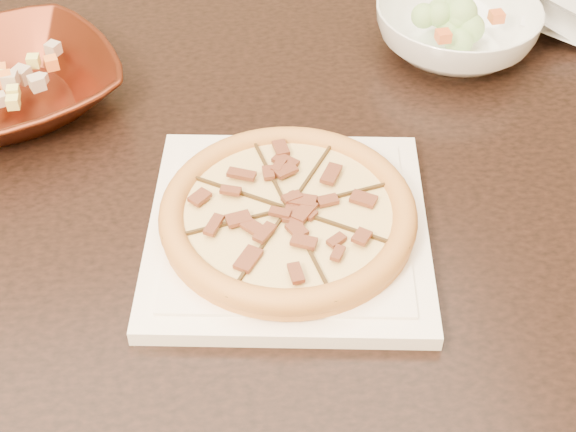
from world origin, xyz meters
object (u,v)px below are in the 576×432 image
(dining_table, at_px, (206,207))
(pizza, at_px, (288,213))
(salad_bowl, at_px, (456,29))
(plate, at_px, (288,229))
(bronze_bowl, at_px, (12,86))

(dining_table, xyz_separation_m, pizza, (0.07, -0.17, 0.13))
(pizza, distance_m, salad_bowl, 0.43)
(dining_table, relative_size, pizza, 5.68)
(dining_table, bearing_deg, pizza, -66.45)
(plate, xyz_separation_m, pizza, (0.00, 0.00, 0.02))
(plate, xyz_separation_m, salad_bowl, (0.30, 0.30, 0.02))
(dining_table, relative_size, plate, 4.31)
(plate, height_order, salad_bowl, salad_bowl)
(salad_bowl, bearing_deg, pizza, -135.13)
(bronze_bowl, relative_size, salad_bowl, 1.17)
(plate, height_order, bronze_bowl, bronze_bowl)
(dining_table, height_order, bronze_bowl, bronze_bowl)
(plate, bearing_deg, dining_table, 113.55)
(plate, relative_size, pizza, 1.32)
(dining_table, xyz_separation_m, bronze_bowl, (-0.22, 0.13, 0.13))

